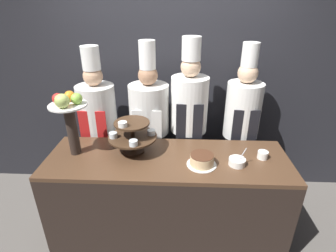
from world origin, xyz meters
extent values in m
cube|color=#232328|center=(0.00, 1.27, 1.40)|extent=(10.00, 0.06, 2.80)
cube|color=black|center=(0.00, 0.33, 0.43)|extent=(2.06, 0.67, 0.86)
cube|color=#4C3321|center=(0.00, 0.33, 0.88)|extent=(2.06, 0.67, 0.03)
cylinder|color=#3D2819|center=(-0.30, 0.42, 0.90)|extent=(0.19, 0.19, 0.02)
cylinder|color=#3D2819|center=(-0.30, 0.42, 1.04)|extent=(0.04, 0.04, 0.29)
cylinder|color=#3D2819|center=(-0.30, 0.42, 1.04)|extent=(0.42, 0.42, 0.02)
cylinder|color=#3D2819|center=(-0.30, 0.42, 1.17)|extent=(0.30, 0.30, 0.02)
cylinder|color=silver|center=(-0.46, 0.39, 1.07)|extent=(0.07, 0.07, 0.04)
cylinder|color=green|center=(-0.46, 0.39, 1.07)|extent=(0.06, 0.06, 0.03)
cylinder|color=silver|center=(-0.27, 0.26, 1.07)|extent=(0.07, 0.07, 0.04)
cylinder|color=beige|center=(-0.27, 0.26, 1.07)|extent=(0.06, 0.06, 0.03)
cylinder|color=silver|center=(-0.15, 0.46, 1.07)|extent=(0.07, 0.07, 0.04)
cylinder|color=red|center=(-0.15, 0.46, 1.07)|extent=(0.06, 0.06, 0.03)
cylinder|color=silver|center=(-0.34, 0.58, 1.07)|extent=(0.07, 0.07, 0.04)
cylinder|color=gold|center=(-0.34, 0.58, 1.07)|extent=(0.06, 0.06, 0.03)
cylinder|color=white|center=(-0.36, 0.33, 1.20)|extent=(0.07, 0.07, 0.04)
cylinder|color=#2D231E|center=(-0.80, 0.37, 1.12)|extent=(0.09, 0.09, 0.44)
cylinder|color=white|center=(-0.80, 0.37, 1.34)|extent=(0.31, 0.31, 0.01)
sphere|color=#84B742|center=(-0.73, 0.38, 1.40)|extent=(0.09, 0.09, 0.09)
sphere|color=orange|center=(-0.81, 0.45, 1.39)|extent=(0.09, 0.09, 0.09)
sphere|color=red|center=(-0.88, 0.38, 1.39)|extent=(0.09, 0.09, 0.09)
sphere|color=#ADC160|center=(-0.81, 0.30, 1.41)|extent=(0.11, 0.11, 0.11)
cylinder|color=white|center=(0.28, 0.24, 0.90)|extent=(0.24, 0.24, 0.01)
cylinder|color=#E0BC89|center=(0.28, 0.24, 0.95)|extent=(0.19, 0.19, 0.08)
cylinder|color=#472819|center=(0.28, 0.24, 0.99)|extent=(0.19, 0.19, 0.01)
cylinder|color=white|center=(0.80, 0.36, 0.93)|extent=(0.09, 0.09, 0.06)
cylinder|color=white|center=(0.57, 0.25, 0.93)|extent=(0.13, 0.13, 0.06)
cylinder|color=#BCBCC1|center=(0.60, 0.25, 1.00)|extent=(0.05, 0.01, 0.11)
cube|color=black|center=(-0.75, 0.89, 0.42)|extent=(0.29, 0.16, 0.83)
cylinder|color=silver|center=(-0.75, 0.89, 1.09)|extent=(0.38, 0.38, 0.52)
cube|color=red|center=(-0.75, 0.71, 0.99)|extent=(0.27, 0.01, 0.33)
sphere|color=tan|center=(-0.75, 0.89, 1.44)|extent=(0.19, 0.19, 0.19)
cylinder|color=white|center=(-0.75, 0.89, 1.62)|extent=(0.17, 0.17, 0.22)
cube|color=#38332D|center=(-0.21, 0.89, 0.43)|extent=(0.30, 0.16, 0.86)
cylinder|color=silver|center=(-0.21, 0.89, 1.11)|extent=(0.40, 0.40, 0.50)
cube|color=white|center=(-0.21, 0.70, 1.01)|extent=(0.28, 0.01, 0.32)
sphere|color=#A37556|center=(-0.21, 0.89, 1.46)|extent=(0.19, 0.19, 0.19)
cylinder|color=white|center=(-0.21, 0.89, 1.65)|extent=(0.16, 0.16, 0.26)
cube|color=#38332D|center=(0.19, 0.89, 0.44)|extent=(0.27, 0.15, 0.89)
cylinder|color=white|center=(0.19, 0.89, 1.17)|extent=(0.37, 0.37, 0.56)
cube|color=black|center=(0.19, 0.72, 1.06)|extent=(0.26, 0.01, 0.36)
sphere|color=#DBB28E|center=(0.19, 0.89, 1.54)|extent=(0.19, 0.19, 0.19)
cylinder|color=white|center=(0.19, 0.89, 1.71)|extent=(0.18, 0.18, 0.21)
cube|color=#38332D|center=(0.73, 0.89, 0.42)|extent=(0.26, 0.14, 0.84)
cylinder|color=white|center=(0.73, 0.89, 1.12)|extent=(0.35, 0.35, 0.56)
cube|color=black|center=(0.73, 0.73, 1.00)|extent=(0.24, 0.01, 0.36)
sphere|color=#DBB28E|center=(0.73, 0.89, 1.49)|extent=(0.19, 0.19, 0.19)
cylinder|color=white|center=(0.73, 0.89, 1.66)|extent=(0.15, 0.15, 0.22)
camera|label=1|loc=(0.09, -1.55, 2.10)|focal=28.00mm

